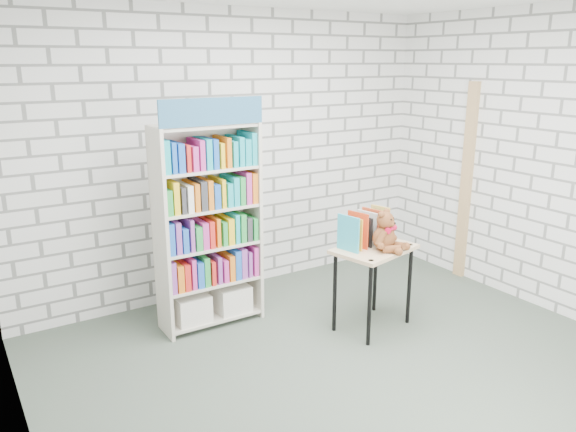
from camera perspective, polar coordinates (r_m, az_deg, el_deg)
ground at (r=4.52m, az=6.91°, el=-15.27°), size 4.50×4.50×0.00m
room_shell at (r=3.92m, az=7.76°, el=7.74°), size 4.52×4.02×2.81m
bookshelf at (r=4.93m, az=-8.12°, el=-0.92°), size 0.90×0.35×2.02m
display_table at (r=4.94m, az=8.72°, el=-4.32°), size 0.78×0.62×0.75m
table_books at (r=4.93m, az=7.79°, el=-1.28°), size 0.52×0.32×0.29m
teddy_bear at (r=4.82m, az=9.98°, el=-1.83°), size 0.33×0.31×0.35m
door_trim at (r=6.27m, az=17.65°, el=3.26°), size 0.05×0.12×2.10m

